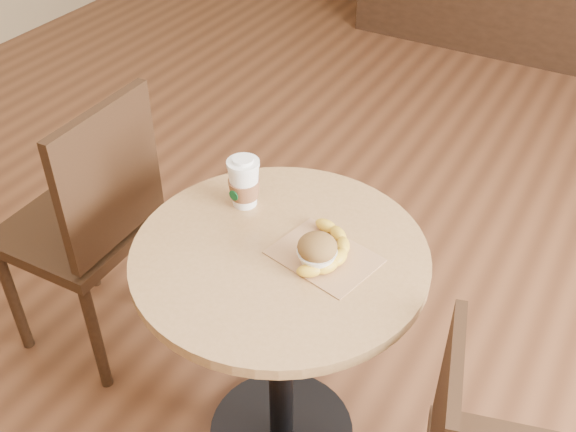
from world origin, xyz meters
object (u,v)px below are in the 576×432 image
Objects in this scene: coffee_cup at (244,184)px; banana at (325,250)px; cafe_table at (280,311)px; muffin at (317,251)px; chair_left at (90,222)px.

coffee_cup reaches higher than banana.
cafe_table is 0.25m from banana.
cafe_table is at bearing -168.91° from banana.
cafe_table is 3.32× the size of banana.
coffee_cup is 1.48× the size of muffin.
cafe_table is 0.79× the size of chair_left.
banana is (0.82, -0.01, 0.25)m from chair_left.
chair_left is at bearing 176.23° from muffin.
banana is (0.28, -0.08, -0.04)m from coffee_cup.
banana reaches higher than cafe_table.
chair_left is 9.91× the size of muffin.
coffee_cup is at bearing 156.45° from muffin.
chair_left is at bearing 169.77° from banana.
chair_left is at bearing 175.89° from cafe_table.
cafe_table is 7.85× the size of muffin.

